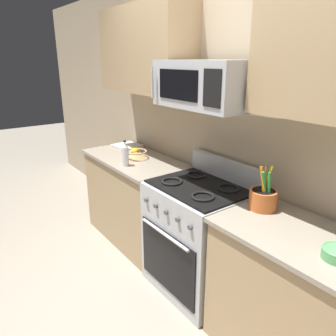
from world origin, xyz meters
TOP-DOWN VIEW (x-y plane):
  - ground_plane at (0.00, 0.00)m, footprint 16.00×16.00m
  - wall_back at (0.00, 1.07)m, footprint 8.00×0.10m
  - counter_left at (-0.99, 0.69)m, footprint 1.21×0.62m
  - range_oven at (-0.00, 0.69)m, footprint 0.76×0.66m
  - counter_right at (0.86, 0.69)m, footprint 0.95×0.62m
  - microwave at (-0.00, 0.72)m, footprint 0.75×0.44m
  - upper_cabinets_left at (-1.00, 0.85)m, footprint 1.20×0.34m
  - utensil_crock at (0.53, 0.78)m, footprint 0.18×0.18m
  - fruit_basket at (-0.97, 0.70)m, footprint 0.22×0.22m
  - apple_loose at (-1.15, 0.67)m, footprint 0.07×0.07m
  - cutting_board at (-1.43, 0.86)m, footprint 0.31×0.30m
  - bottle_vinegar at (-0.82, 0.50)m, footprint 0.06×0.06m

SIDE VIEW (x-z plane):
  - ground_plane at x=0.00m, z-range 0.00..0.00m
  - counter_left at x=-0.99m, z-range 0.00..0.91m
  - counter_right at x=0.86m, z-range 0.00..0.91m
  - range_oven at x=0.00m, z-range -0.07..1.02m
  - cutting_board at x=-1.43m, z-range 0.91..0.93m
  - apple_loose at x=-1.15m, z-range 0.91..0.98m
  - fruit_basket at x=-0.97m, z-range 0.91..1.01m
  - utensil_crock at x=0.53m, z-range 0.83..1.14m
  - bottle_vinegar at x=-0.82m, z-range 0.90..1.14m
  - wall_back at x=0.00m, z-range 0.00..2.60m
  - microwave at x=0.00m, z-range 1.53..1.86m
  - upper_cabinets_left at x=-1.00m, z-range 1.55..2.32m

